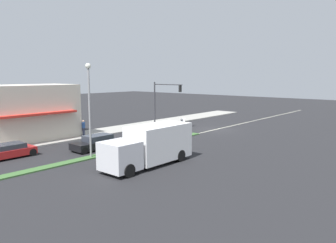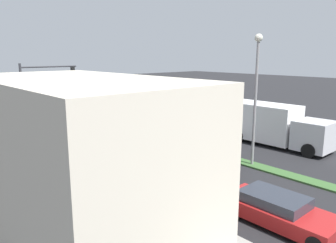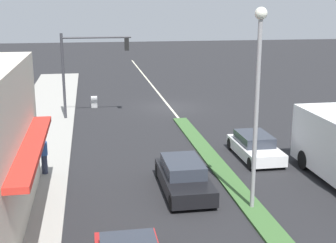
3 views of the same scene
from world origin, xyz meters
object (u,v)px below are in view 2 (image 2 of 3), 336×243
(street_lamp, at_px, (256,84))
(hatchback_red, at_px, (277,210))
(pedestrian, at_px, (85,158))
(warning_aframe_sign, at_px, (35,122))
(delivery_truck, at_px, (273,125))
(suv_black, at_px, (199,155))
(traffic_signal_main, at_px, (41,87))
(van_white, at_px, (203,133))

(street_lamp, height_order, hatchback_red, street_lamp)
(pedestrian, xyz_separation_m, warning_aframe_sign, (-2.44, -14.02, -0.59))
(delivery_truck, relative_size, suv_black, 1.71)
(street_lamp, height_order, warning_aframe_sign, street_lamp)
(traffic_signal_main, xyz_separation_m, delivery_truck, (-11.12, 13.88, -2.43))
(pedestrian, height_order, hatchback_red, pedestrian)
(traffic_signal_main, bearing_deg, suv_black, 106.40)
(street_lamp, relative_size, van_white, 1.82)
(warning_aframe_sign, bearing_deg, hatchback_red, 91.45)
(pedestrian, distance_m, warning_aframe_sign, 14.24)
(traffic_signal_main, xyz_separation_m, hatchback_red, (-1.12, 20.03, -3.34))
(delivery_truck, bearing_deg, warning_aframe_sign, -58.51)
(van_white, bearing_deg, suv_black, 39.32)
(traffic_signal_main, distance_m, street_lamp, 16.73)
(van_white, bearing_deg, street_lamp, 69.25)
(warning_aframe_sign, height_order, suv_black, suv_black)
(street_lamp, bearing_deg, delivery_truck, -161.63)
(pedestrian, height_order, warning_aframe_sign, pedestrian)
(warning_aframe_sign, relative_size, van_white, 0.21)
(street_lamp, xyz_separation_m, van_white, (-2.20, -5.81, -4.20))
(street_lamp, distance_m, van_white, 7.50)
(delivery_truck, height_order, hatchback_red, delivery_truck)
(pedestrian, height_order, suv_black, pedestrian)
(delivery_truck, height_order, van_white, delivery_truck)
(pedestrian, bearing_deg, hatchback_red, 107.85)
(pedestrian, bearing_deg, street_lamp, 148.48)
(street_lamp, xyz_separation_m, warning_aframe_sign, (5.59, -18.95, -4.35))
(street_lamp, distance_m, delivery_truck, 6.22)
(warning_aframe_sign, relative_size, hatchback_red, 0.19)
(traffic_signal_main, height_order, hatchback_red, traffic_signal_main)
(traffic_signal_main, distance_m, suv_black, 14.29)
(hatchback_red, height_order, van_white, van_white)
(pedestrian, xyz_separation_m, hatchback_red, (-3.03, 9.42, -0.46))
(hatchback_red, relative_size, suv_black, 1.00)
(suv_black, xyz_separation_m, van_white, (-4.40, -3.60, -0.03))
(traffic_signal_main, height_order, warning_aframe_sign, traffic_signal_main)
(delivery_truck, distance_m, hatchback_red, 11.77)
(traffic_signal_main, height_order, van_white, traffic_signal_main)
(street_lamp, height_order, delivery_truck, street_lamp)
(traffic_signal_main, distance_m, delivery_truck, 17.95)
(traffic_signal_main, bearing_deg, warning_aframe_sign, -98.90)
(delivery_truck, bearing_deg, pedestrian, -14.07)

